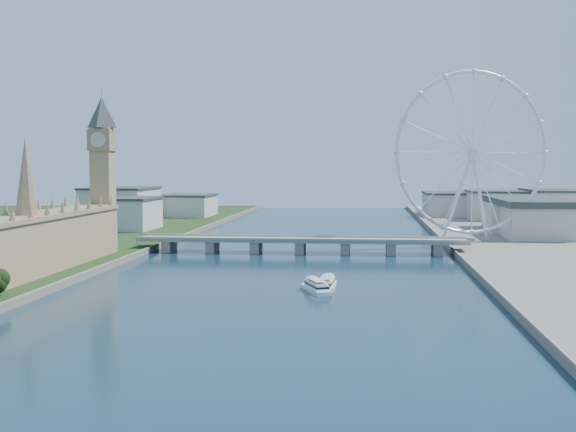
# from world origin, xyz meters

# --- Properties ---
(ground) EXTENTS (2000.00, 2000.00, 0.00)m
(ground) POSITION_xyz_m (0.00, 0.00, 0.00)
(ground) COLOR #193648
(ground) RESTS_ON ground
(parliament_range) EXTENTS (24.00, 200.00, 70.00)m
(parliament_range) POSITION_xyz_m (-128.00, 170.00, 18.48)
(parliament_range) COLOR tan
(parliament_range) RESTS_ON ground
(big_ben) EXTENTS (20.02, 20.02, 110.00)m
(big_ben) POSITION_xyz_m (-128.00, 278.00, 66.57)
(big_ben) COLOR tan
(big_ben) RESTS_ON ground
(westminster_bridge) EXTENTS (220.00, 22.00, 9.50)m
(westminster_bridge) POSITION_xyz_m (0.00, 300.00, 6.63)
(westminster_bridge) COLOR gray
(westminster_bridge) RESTS_ON ground
(london_eye) EXTENTS (113.60, 39.12, 124.30)m
(london_eye) POSITION_xyz_m (119.98, 355.08, 67.52)
(london_eye) COLOR silver
(london_eye) RESTS_ON ground
(county_hall) EXTENTS (54.00, 144.00, 35.00)m
(county_hall) POSITION_xyz_m (175.00, 430.00, 0.00)
(county_hall) COLOR beige
(county_hall) RESTS_ON ground
(city_skyline) EXTENTS (505.00, 280.00, 32.00)m
(city_skyline) POSITION_xyz_m (39.22, 560.08, 16.96)
(city_skyline) COLOR beige
(city_skyline) RESTS_ON ground
(tour_boat_near) EXTENTS (17.22, 29.20, 6.29)m
(tour_boat_near) POSITION_xyz_m (20.48, 151.86, 0.00)
(tour_boat_near) COLOR white
(tour_boat_near) RESTS_ON ground
(tour_boat_far) EXTENTS (8.93, 28.64, 6.23)m
(tour_boat_far) POSITION_xyz_m (24.84, 161.26, 0.00)
(tour_boat_far) COLOR white
(tour_boat_far) RESTS_ON ground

